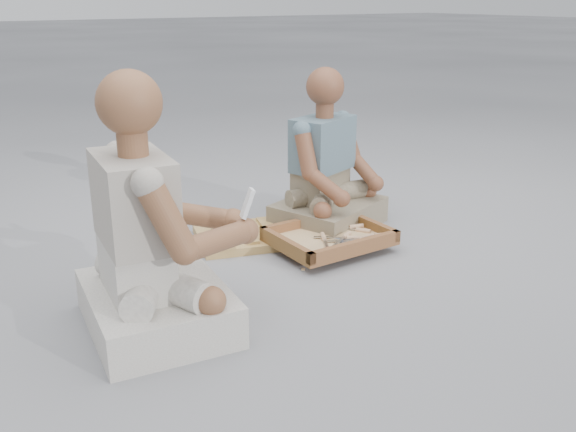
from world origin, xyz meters
TOP-DOWN VIEW (x-y plane):
  - ground at (0.00, 0.00)m, footprint 60.00×60.00m
  - carved_panel at (0.04, 0.65)m, footprint 0.66×0.53m
  - tool_tray at (0.24, 0.35)m, footprint 0.51×0.41m
  - chisel_0 at (0.34, 0.48)m, footprint 0.11×0.21m
  - chisel_1 at (0.31, 0.28)m, footprint 0.19×0.15m
  - chisel_2 at (0.34, 0.23)m, footprint 0.20×0.11m
  - chisel_3 at (0.31, 0.21)m, footprint 0.12×0.20m
  - chisel_4 at (0.40, 0.38)m, footprint 0.22×0.08m
  - chisel_5 at (0.21, 0.33)m, footprint 0.12×0.20m
  - chisel_6 at (0.44, 0.46)m, footprint 0.20×0.13m
  - chisel_7 at (0.41, 0.34)m, footprint 0.14×0.19m
  - chisel_8 at (0.37, 0.26)m, footprint 0.22×0.03m
  - chisel_9 at (0.29, 0.30)m, footprint 0.20×0.13m
  - chisel_10 at (0.43, 0.23)m, footprint 0.22×0.08m
  - wood_chip_0 at (0.02, 0.23)m, footprint 0.02×0.02m
  - wood_chip_1 at (0.24, 0.46)m, footprint 0.02×0.02m
  - wood_chip_2 at (0.51, 0.59)m, footprint 0.02×0.02m
  - wood_chip_3 at (0.40, 0.42)m, footprint 0.02×0.02m
  - wood_chip_4 at (0.24, 0.67)m, footprint 0.02×0.02m
  - wood_chip_5 at (0.18, 0.51)m, footprint 0.02×0.02m
  - wood_chip_6 at (0.30, 0.74)m, footprint 0.02×0.02m
  - wood_chip_7 at (0.40, 0.65)m, footprint 0.02×0.02m
  - craftsman at (-0.70, 0.10)m, footprint 0.63×0.62m
  - companion at (0.43, 0.63)m, footprint 0.62×0.55m
  - mobile_phone at (-0.37, 0.00)m, footprint 0.06×0.06m

SIDE VIEW (x-z plane):
  - ground at x=0.00m, z-range 0.00..0.00m
  - wood_chip_0 at x=0.02m, z-range 0.00..0.00m
  - wood_chip_1 at x=0.24m, z-range 0.00..0.00m
  - wood_chip_2 at x=0.51m, z-range 0.00..0.00m
  - wood_chip_3 at x=0.40m, z-range 0.00..0.00m
  - wood_chip_4 at x=0.24m, z-range 0.00..0.00m
  - wood_chip_5 at x=0.18m, z-range 0.00..0.00m
  - wood_chip_6 at x=0.30m, z-range 0.00..0.00m
  - wood_chip_7 at x=0.40m, z-range 0.00..0.00m
  - carved_panel at x=0.04m, z-range 0.00..0.04m
  - tool_tray at x=0.24m, z-range 0.03..0.09m
  - chisel_8 at x=0.37m, z-range 0.05..0.08m
  - chisel_3 at x=0.31m, z-range 0.05..0.08m
  - chisel_6 at x=0.44m, z-range 0.06..0.08m
  - chisel_0 at x=0.34m, z-range 0.06..0.08m
  - chisel_7 at x=0.41m, z-range 0.06..0.08m
  - chisel_2 at x=0.34m, z-range 0.06..0.08m
  - chisel_1 at x=0.31m, z-range 0.06..0.08m
  - chisel_5 at x=0.21m, z-range 0.06..0.08m
  - chisel_10 at x=0.43m, z-range 0.06..0.08m
  - chisel_9 at x=0.29m, z-range 0.06..0.08m
  - chisel_4 at x=0.40m, z-range 0.06..0.08m
  - companion at x=0.43m, z-range -0.13..0.66m
  - craftsman at x=-0.70m, z-range -0.14..0.76m
  - mobile_phone at x=-0.37m, z-range 0.38..0.48m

